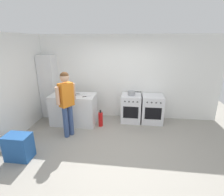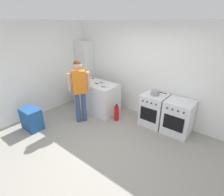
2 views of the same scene
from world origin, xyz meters
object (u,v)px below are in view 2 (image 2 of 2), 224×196
Objects in this scene: oven_right at (178,117)px; larder_cabinet at (86,71)px; knife_bread at (100,84)px; person at (79,86)px; knife_carving at (104,83)px; recycling_crate_lower at (33,124)px; recycling_crate_upper at (31,114)px; knife_utility at (105,87)px; pot at (155,93)px; oven_left at (154,109)px; knife_chef at (91,78)px; fire_extinguisher at (117,113)px.

larder_cabinet is (-3.30, 0.10, 0.57)m from oven_right.
knife_bread is 0.73m from person.
knife_carving is 2.21m from recycling_crate_lower.
knife_utility is at bearing 58.28° from recycling_crate_upper.
recycling_crate_upper is (-2.31, -2.14, -0.49)m from pot.
oven_right reaches higher than recycling_crate_lower.
oven_left is 1.44m from knife_utility.
pot is 1.94m from person.
knife_bread is 0.17× the size of larder_cabinet.
oven_left is at bearing 3.40° from knife_chef.
knife_carving is at bearing -172.97° from oven_right.
pot reaches higher than oven_left.
knife_chef is at bearing 168.61° from knife_carving.
recycling_crate_lower is (-0.82, -1.90, -0.76)m from knife_carving.
oven_right reaches higher than fire_extinguisher.
recycling_crate_upper is at bearing -123.91° from person.
oven_right is 2.20m from knife_carving.
person reaches higher than fire_extinguisher.
person is (-0.07, -0.72, 0.13)m from knife_bread.
knife_bread is 0.28m from knife_utility.
oven_left is at bearing 43.18° from recycling_crate_upper.
recycling_crate_lower is at bearing -113.55° from knife_bread.
recycling_crate_upper is (-2.95, -2.17, -0.01)m from oven_right.
oven_left is 1.00× the size of oven_right.
oven_right is 3.35m from larder_cabinet.
knife_carving is 0.19× the size of person.
knife_carving and knife_bread have the same top height.
knife_carving is 1.44× the size of knife_utility.
knife_bread is at bearing -23.19° from knife_chef.
knife_chef is at bearing -25.19° from larder_cabinet.
oven_left is 2.76× the size of knife_chef.
knife_utility is at bearing -160.16° from pot.
oven_right is 0.42× the size of larder_cabinet.
oven_left is at bearing 14.45° from knife_bread.
knife_bread is at bearing -109.01° from knife_carving.
person is 0.85× the size of larder_cabinet.
knife_chef is 0.88× the size of knife_bread.
recycling_crate_upper is at bearing -94.12° from knife_chef.
oven_left is at bearing 20.78° from knife_utility.
knife_chef is 1.34× the size of knife_utility.
knife_carving is at bearing 160.90° from fire_extinguisher.
oven_left reaches higher than recycling_crate_upper.
pot reaches higher than oven_right.
knife_chef is at bearing 164.84° from fire_extinguisher.
pot is 1.20m from fire_extinguisher.
larder_cabinet is (-2.65, 0.13, 0.09)m from pot.
recycling_crate_lower is at bearing -123.91° from person.
fire_extinguisher is at bearing -151.22° from oven_left.
person is at bearing -60.52° from knife_chef.
larder_cabinet is at bearing 130.70° from person.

